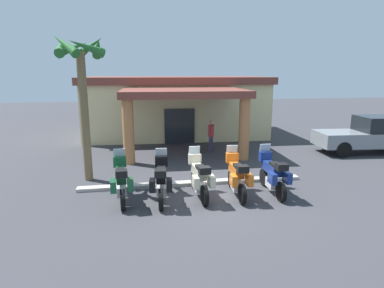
{
  "coord_description": "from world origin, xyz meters",
  "views": [
    {
      "loc": [
        -2.49,
        -10.25,
        4.17
      ],
      "look_at": [
        -0.21,
        3.03,
        1.2
      ],
      "focal_mm": 30.23,
      "sensor_mm": 36.0,
      "label": 1
    }
  ],
  "objects_px": {
    "motorcycle_orange": "(237,176)",
    "pickup_truck_gray": "(368,135)",
    "motorcycle_green": "(121,181)",
    "palm_tree_roadside": "(81,72)",
    "pedestrian": "(211,134)",
    "motel_building": "(175,105)",
    "motorcycle_black": "(161,181)",
    "motorcycle_blue": "(273,174)",
    "motorcycle_cream": "(199,178)"
  },
  "relations": [
    {
      "from": "pedestrian",
      "to": "motel_building",
      "type": "bearing_deg",
      "value": 148.56
    },
    {
      "from": "motorcycle_blue",
      "to": "motorcycle_green",
      "type": "bearing_deg",
      "value": 89.87
    },
    {
      "from": "motorcycle_green",
      "to": "motorcycle_black",
      "type": "xyz_separation_m",
      "value": [
        1.3,
        -0.19,
        0.0
      ]
    },
    {
      "from": "motorcycle_black",
      "to": "palm_tree_roadside",
      "type": "relative_size",
      "value": 0.39
    },
    {
      "from": "motorcycle_green",
      "to": "pedestrian",
      "type": "bearing_deg",
      "value": -40.29
    },
    {
      "from": "motel_building",
      "to": "motorcycle_orange",
      "type": "bearing_deg",
      "value": -84.29
    },
    {
      "from": "motorcycle_black",
      "to": "motorcycle_cream",
      "type": "bearing_deg",
      "value": -80.13
    },
    {
      "from": "palm_tree_roadside",
      "to": "pickup_truck_gray",
      "type": "bearing_deg",
      "value": 8.71
    },
    {
      "from": "pickup_truck_gray",
      "to": "palm_tree_roadside",
      "type": "xyz_separation_m",
      "value": [
        -14.05,
        -2.15,
        3.27
      ]
    },
    {
      "from": "motorcycle_cream",
      "to": "motorcycle_black",
      "type": "bearing_deg",
      "value": 92.55
    },
    {
      "from": "motorcycle_black",
      "to": "motorcycle_blue",
      "type": "bearing_deg",
      "value": -84.05
    },
    {
      "from": "motorcycle_black",
      "to": "motorcycle_blue",
      "type": "relative_size",
      "value": 1.0
    },
    {
      "from": "motorcycle_green",
      "to": "pickup_truck_gray",
      "type": "relative_size",
      "value": 0.41
    },
    {
      "from": "motorcycle_green",
      "to": "motorcycle_orange",
      "type": "bearing_deg",
      "value": -96.81
    },
    {
      "from": "motel_building",
      "to": "motorcycle_cream",
      "type": "relative_size",
      "value": 5.5
    },
    {
      "from": "motorcycle_cream",
      "to": "pedestrian",
      "type": "height_order",
      "value": "pedestrian"
    },
    {
      "from": "motel_building",
      "to": "pedestrian",
      "type": "bearing_deg",
      "value": -74.36
    },
    {
      "from": "palm_tree_roadside",
      "to": "motel_building",
      "type": "bearing_deg",
      "value": 63.04
    },
    {
      "from": "pedestrian",
      "to": "palm_tree_roadside",
      "type": "relative_size",
      "value": 0.31
    },
    {
      "from": "motorcycle_green",
      "to": "motorcycle_blue",
      "type": "relative_size",
      "value": 1.0
    },
    {
      "from": "motorcycle_green",
      "to": "motorcycle_black",
      "type": "height_order",
      "value": "same"
    },
    {
      "from": "motorcycle_green",
      "to": "palm_tree_roadside",
      "type": "relative_size",
      "value": 0.39
    },
    {
      "from": "motorcycle_green",
      "to": "pickup_truck_gray",
      "type": "xyz_separation_m",
      "value": [
        12.65,
        4.64,
        0.24
      ]
    },
    {
      "from": "motorcycle_orange",
      "to": "palm_tree_roadside",
      "type": "bearing_deg",
      "value": 67.44
    },
    {
      "from": "motorcycle_blue",
      "to": "pedestrian",
      "type": "height_order",
      "value": "pedestrian"
    },
    {
      "from": "motel_building",
      "to": "motorcycle_black",
      "type": "height_order",
      "value": "motel_building"
    },
    {
      "from": "motorcycle_blue",
      "to": "pickup_truck_gray",
      "type": "height_order",
      "value": "pickup_truck_gray"
    },
    {
      "from": "pedestrian",
      "to": "motorcycle_green",
      "type": "bearing_deg",
      "value": -80.59
    },
    {
      "from": "motorcycle_green",
      "to": "palm_tree_roadside",
      "type": "bearing_deg",
      "value": 24.95
    },
    {
      "from": "motorcycle_orange",
      "to": "motorcycle_blue",
      "type": "height_order",
      "value": "same"
    },
    {
      "from": "motorcycle_green",
      "to": "palm_tree_roadside",
      "type": "distance_m",
      "value": 4.52
    },
    {
      "from": "motorcycle_orange",
      "to": "motorcycle_green",
      "type": "bearing_deg",
      "value": 91.57
    },
    {
      "from": "motel_building",
      "to": "motorcycle_cream",
      "type": "distance_m",
      "value": 11.7
    },
    {
      "from": "motorcycle_black",
      "to": "pickup_truck_gray",
      "type": "xyz_separation_m",
      "value": [
        11.34,
        4.82,
        0.24
      ]
    },
    {
      "from": "motorcycle_orange",
      "to": "pickup_truck_gray",
      "type": "distance_m",
      "value": 9.96
    },
    {
      "from": "motorcycle_cream",
      "to": "motorcycle_orange",
      "type": "relative_size",
      "value": 1.0
    },
    {
      "from": "motorcycle_green",
      "to": "pedestrian",
      "type": "xyz_separation_m",
      "value": [
        4.46,
        6.21,
        0.3
      ]
    },
    {
      "from": "motorcycle_cream",
      "to": "pedestrian",
      "type": "bearing_deg",
      "value": -18.18
    },
    {
      "from": "motel_building",
      "to": "motorcycle_black",
      "type": "relative_size",
      "value": 5.5
    },
    {
      "from": "motorcycle_green",
      "to": "motorcycle_orange",
      "type": "relative_size",
      "value": 1.0
    },
    {
      "from": "motel_building",
      "to": "palm_tree_roadside",
      "type": "distance_m",
      "value": 10.38
    },
    {
      "from": "motorcycle_orange",
      "to": "motorcycle_blue",
      "type": "relative_size",
      "value": 1.0
    },
    {
      "from": "motorcycle_black",
      "to": "pickup_truck_gray",
      "type": "distance_m",
      "value": 12.33
    },
    {
      "from": "pedestrian",
      "to": "palm_tree_roadside",
      "type": "distance_m",
      "value": 7.66
    },
    {
      "from": "motorcycle_green",
      "to": "motorcycle_orange",
      "type": "distance_m",
      "value": 3.92
    },
    {
      "from": "motorcycle_black",
      "to": "pickup_truck_gray",
      "type": "bearing_deg",
      "value": -61.44
    },
    {
      "from": "motel_building",
      "to": "motorcycle_orange",
      "type": "xyz_separation_m",
      "value": [
        0.72,
        -11.68,
        -1.32
      ]
    },
    {
      "from": "motorcycle_blue",
      "to": "motorcycle_orange",
      "type": "bearing_deg",
      "value": 91.35
    },
    {
      "from": "motorcycle_cream",
      "to": "pickup_truck_gray",
      "type": "height_order",
      "value": "pickup_truck_gray"
    },
    {
      "from": "motorcycle_green",
      "to": "pedestrian",
      "type": "height_order",
      "value": "pedestrian"
    }
  ]
}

